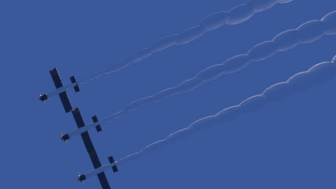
% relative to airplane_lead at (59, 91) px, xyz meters
% --- Properties ---
extents(airplane_lead, '(8.03, 8.35, 3.04)m').
position_rel_airplane_lead_xyz_m(airplane_lead, '(0.00, 0.00, 0.00)').
color(airplane_lead, silver).
extents(airplane_left_wingman, '(8.03, 8.31, 3.16)m').
position_rel_airplane_lead_xyz_m(airplane_left_wingman, '(6.31, 6.68, -0.96)').
color(airplane_left_wingman, silver).
extents(airplane_right_wingman, '(8.02, 8.31, 3.20)m').
position_rel_airplane_lead_xyz_m(airplane_right_wingman, '(11.44, 14.16, -0.50)').
color(airplane_right_wingman, silver).
extents(smoke_trail_lead, '(46.35, 36.61, 5.68)m').
position_rel_airplane_lead_xyz_m(smoke_trail_lead, '(33.56, -25.82, 2.11)').
color(smoke_trail_lead, white).
extents(smoke_trail_left_wingman, '(47.06, 36.53, 5.83)m').
position_rel_airplane_lead_xyz_m(smoke_trail_left_wingman, '(40.04, -19.03, 1.05)').
color(smoke_trail_left_wingman, white).
extents(smoke_trail_right_wingman, '(46.57, 37.27, 5.54)m').
position_rel_airplane_lead_xyz_m(smoke_trail_right_wingman, '(45.22, -11.81, 1.56)').
color(smoke_trail_right_wingman, white).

